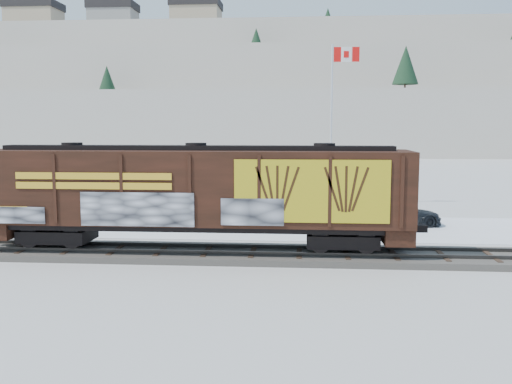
# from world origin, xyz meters

# --- Properties ---
(ground) EXTENTS (500.00, 500.00, 0.00)m
(ground) POSITION_xyz_m (0.00, 0.00, 0.00)
(ground) COLOR white
(ground) RESTS_ON ground
(rail_track) EXTENTS (50.00, 3.40, 0.43)m
(rail_track) POSITION_xyz_m (0.00, 0.00, 0.15)
(rail_track) COLOR #59544C
(rail_track) RESTS_ON ground
(parking_strip) EXTENTS (40.00, 8.00, 0.03)m
(parking_strip) POSITION_xyz_m (0.00, 7.50, 0.01)
(parking_strip) COLOR white
(parking_strip) RESTS_ON ground
(hillside) EXTENTS (360.00, 110.00, 93.00)m
(hillside) POSITION_xyz_m (-0.05, 139.79, 14.37)
(hillside) COLOR white
(hillside) RESTS_ON ground
(hopper_railcar) EXTENTS (18.21, 3.06, 4.42)m
(hopper_railcar) POSITION_xyz_m (-2.44, -0.01, 2.90)
(hopper_railcar) COLOR black
(hopper_railcar) RESTS_ON rail_track
(flagpole) EXTENTS (2.30, 0.90, 11.22)m
(flagpole) POSITION_xyz_m (4.22, 15.97, 4.13)
(flagpole) COLOR silver
(flagpole) RESTS_ON ground
(car_silver) EXTENTS (4.21, 1.71, 1.43)m
(car_silver) POSITION_xyz_m (-8.27, 7.81, 0.75)
(car_silver) COLOR silver
(car_silver) RESTS_ON parking_strip
(car_white) EXTENTS (5.01, 2.85, 1.56)m
(car_white) POSITION_xyz_m (-3.55, 7.19, 0.81)
(car_white) COLOR white
(car_white) RESTS_ON parking_strip
(car_dark) EXTENTS (4.88, 2.43, 1.36)m
(car_dark) POSITION_xyz_m (7.63, 8.43, 0.71)
(car_dark) COLOR black
(car_dark) RESTS_ON parking_strip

